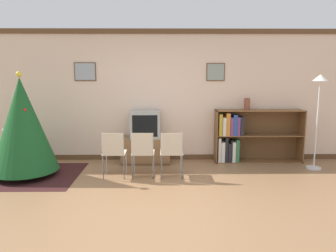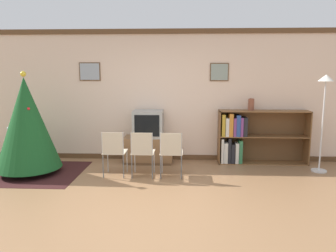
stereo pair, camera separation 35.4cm
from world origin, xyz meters
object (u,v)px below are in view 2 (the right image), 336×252
at_px(television, 148,124).
at_px(tv_console, 148,150).
at_px(folding_chair_right, 171,151).
at_px(folding_chair_left, 114,151).
at_px(bookshelf, 246,137).
at_px(christmas_tree, 27,123).
at_px(vase, 251,104).
at_px(folding_chair_center, 143,151).
at_px(standing_lamp, 325,98).

bearing_deg(television, tv_console, 90.00).
height_order(television, folding_chair_right, television).
xyz_separation_m(folding_chair_left, bookshelf, (2.49, 1.01, 0.06)).
distance_m(tv_console, folding_chair_right, 1.09).
xyz_separation_m(christmas_tree, tv_console, (2.11, 0.82, -0.66)).
xyz_separation_m(christmas_tree, folding_chair_right, (2.62, -0.12, -0.46)).
distance_m(tv_console, vase, 2.27).
relative_size(christmas_tree, folding_chair_center, 2.26).
bearing_deg(folding_chair_left, tv_console, 61.78).
bearing_deg(folding_chair_center, tv_console, 90.00).
distance_m(christmas_tree, folding_chair_right, 2.66).
height_order(christmas_tree, folding_chair_right, christmas_tree).
xyz_separation_m(bookshelf, vase, (0.08, 0.03, 0.67)).
xyz_separation_m(tv_console, folding_chair_center, (-0.00, -0.94, 0.20)).
distance_m(folding_chair_center, folding_chair_right, 0.51).
xyz_separation_m(tv_console, folding_chair_right, (0.51, -0.94, 0.20)).
distance_m(folding_chair_left, folding_chair_center, 0.51).
bearing_deg(folding_chair_left, bookshelf, 22.13).
bearing_deg(folding_chair_center, bookshelf, 27.03).
bearing_deg(television, folding_chair_center, -90.00).
relative_size(television, standing_lamp, 0.33).
distance_m(bookshelf, standing_lamp, 1.62).
relative_size(folding_chair_left, standing_lamp, 0.46).
height_order(christmas_tree, folding_chair_center, christmas_tree).
bearing_deg(bookshelf, folding_chair_center, -152.97).
height_order(folding_chair_right, bookshelf, bookshelf).
distance_m(folding_chair_left, vase, 2.87).
bearing_deg(folding_chair_right, standing_lamp, 10.16).
bearing_deg(christmas_tree, folding_chair_right, -2.64).
bearing_deg(tv_console, television, -90.00).
bearing_deg(bookshelf, standing_lamp, -22.10).
bearing_deg(folding_chair_right, folding_chair_left, 180.00).
bearing_deg(folding_chair_left, christmas_tree, 175.70).
height_order(tv_console, bookshelf, bookshelf).
relative_size(tv_console, standing_lamp, 0.55).
relative_size(television, bookshelf, 0.33).
relative_size(folding_chair_left, folding_chair_center, 1.00).
bearing_deg(folding_chair_left, standing_lamp, 7.47).
xyz_separation_m(tv_console, bookshelf, (1.99, 0.07, 0.26)).
xyz_separation_m(folding_chair_center, folding_chair_right, (0.51, 0.00, 0.00)).
relative_size(folding_chair_center, folding_chair_right, 1.00).
height_order(television, standing_lamp, standing_lamp).
distance_m(christmas_tree, television, 2.27).
distance_m(folding_chair_center, standing_lamp, 3.43).
height_order(television, folding_chair_left, television).
bearing_deg(tv_console, folding_chair_center, -90.00).
distance_m(television, folding_chair_left, 1.12).
bearing_deg(tv_console, vase, 2.67).
bearing_deg(folding_chair_right, bookshelf, 34.39).
height_order(christmas_tree, vase, christmas_tree).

